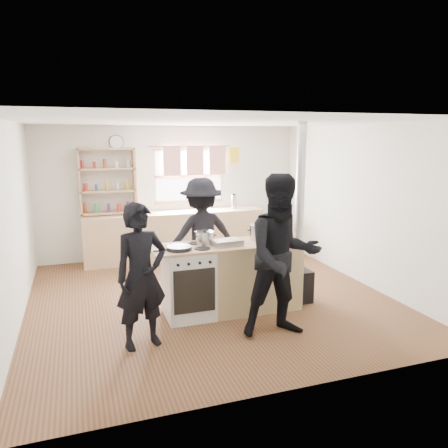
{
  "coord_description": "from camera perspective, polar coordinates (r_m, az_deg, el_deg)",
  "views": [
    {
      "loc": [
        -1.74,
        -5.76,
        2.31
      ],
      "look_at": [
        0.19,
        -0.1,
        1.1
      ],
      "focal_mm": 35.0,
      "sensor_mm": 36.0,
      "label": 1
    }
  ],
  "objects": [
    {
      "name": "person_near_left",
      "position": [
        4.87,
        -10.74,
        -6.71
      ],
      "size": [
        0.67,
        0.53,
        1.62
      ],
      "primitive_type": "imported",
      "rotation": [
        0.0,
        0.0,
        0.26
      ],
      "color": "black",
      "rests_on": "ground"
    },
    {
      "name": "skillet_greens",
      "position": [
        5.4,
        -5.87,
        -3.11
      ],
      "size": [
        0.36,
        0.36,
        0.05
      ],
      "color": "black",
      "rests_on": "cooking_island"
    },
    {
      "name": "bread_board",
      "position": [
        5.99,
        7.64,
        -1.49
      ],
      "size": [
        0.34,
        0.29,
        0.12
      ],
      "color": "tan",
      "rests_on": "cooking_island"
    },
    {
      "name": "shelving_unit",
      "position": [
        8.16,
        -14.98,
        5.44
      ],
      "size": [
        1.0,
        0.28,
        1.2
      ],
      "color": "tan",
      "rests_on": "back_counter"
    },
    {
      "name": "back_counter",
      "position": [
        8.38,
        -6.34,
        -1.47
      ],
      "size": [
        3.4,
        0.55,
        0.9
      ],
      "primitive_type": "cube",
      "color": "tan",
      "rests_on": "ground"
    },
    {
      "name": "ground",
      "position": [
        6.45,
        -1.89,
        -9.61
      ],
      "size": [
        5.0,
        5.0,
        0.01
      ],
      "primitive_type": "cube",
      "color": "brown",
      "rests_on": "ground"
    },
    {
      "name": "stockpot_stove",
      "position": [
        5.65,
        -2.53,
        -1.81
      ],
      "size": [
        0.24,
        0.24,
        0.19
      ],
      "color": "silver",
      "rests_on": "cooking_island"
    },
    {
      "name": "stockpot_counter",
      "position": [
        5.95,
        4.76,
        -1.02
      ],
      "size": [
        0.3,
        0.3,
        0.22
      ],
      "color": "#BEBEC0",
      "rests_on": "cooking_island"
    },
    {
      "name": "thermos",
      "position": [
        8.59,
        1.28,
        2.92
      ],
      "size": [
        0.1,
        0.1,
        0.28
      ],
      "primitive_type": "cylinder",
      "color": "silver",
      "rests_on": "back_counter"
    },
    {
      "name": "person_near_right",
      "position": [
        5.07,
        7.67,
        -4.22
      ],
      "size": [
        0.99,
        0.8,
        1.9
      ],
      "primitive_type": "imported",
      "rotation": [
        0.0,
        0.0,
        -0.09
      ],
      "color": "black",
      "rests_on": "ground"
    },
    {
      "name": "person_far",
      "position": [
        6.49,
        -2.96,
        -1.52
      ],
      "size": [
        1.14,
        0.7,
        1.71
      ],
      "primitive_type": "imported",
      "rotation": [
        0.0,
        0.0,
        3.2
      ],
      "color": "black",
      "rests_on": "ground"
    },
    {
      "name": "cooking_island",
      "position": [
        5.84,
        1.03,
        -6.97
      ],
      "size": [
        1.97,
        0.64,
        0.93
      ],
      "color": "white",
      "rests_on": "ground"
    },
    {
      "name": "roast_tray",
      "position": [
        5.6,
        0.39,
        -2.4
      ],
      "size": [
        0.4,
        0.28,
        0.07
      ],
      "color": "silver",
      "rests_on": "cooking_island"
    },
    {
      "name": "flue_heater",
      "position": [
        6.21,
        9.66,
        -4.13
      ],
      "size": [
        0.35,
        0.35,
        2.5
      ],
      "color": "black",
      "rests_on": "ground"
    }
  ]
}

